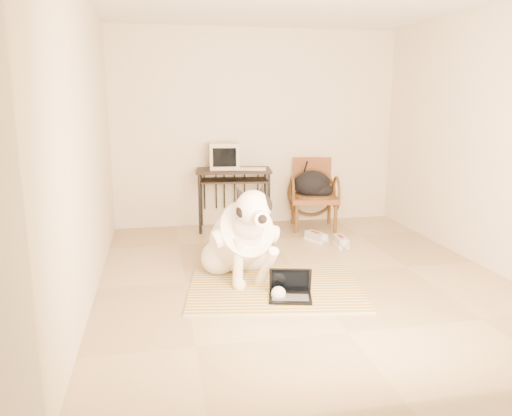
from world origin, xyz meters
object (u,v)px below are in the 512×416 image
object	(u,v)px
dog	(241,239)
computer_desk	(234,178)
backpack	(314,185)
pc_tower	(254,216)
laptop	(290,291)
crt_monitor	(224,156)
rattan_chair	(313,194)

from	to	relation	value
dog	computer_desk	distance (m)	1.97
computer_desk	backpack	distance (m)	1.09
pc_tower	backpack	bearing A→B (deg)	-10.47
laptop	crt_monitor	distance (m)	2.79
rattan_chair	backpack	distance (m)	0.15
computer_desk	pc_tower	xyz separation A→B (m)	(0.27, -0.03, -0.53)
dog	crt_monitor	xyz separation A→B (m)	(0.11, 2.02, 0.59)
pc_tower	backpack	distance (m)	0.92
dog	backpack	distance (m)	2.19
laptop	pc_tower	size ratio (longest dim) A/B	1.04
computer_desk	crt_monitor	world-z (taller)	crt_monitor
computer_desk	crt_monitor	bearing A→B (deg)	143.50
pc_tower	rattan_chair	xyz separation A→B (m)	(0.83, -0.08, 0.30)
rattan_chair	backpack	size ratio (longest dim) A/B	1.83
crt_monitor	pc_tower	size ratio (longest dim) A/B	1.02
rattan_chair	backpack	bearing A→B (deg)	-105.94
dog	rattan_chair	bearing A→B (deg)	54.11
dog	rattan_chair	world-z (taller)	dog
dog	pc_tower	world-z (taller)	dog
pc_tower	crt_monitor	bearing A→B (deg)	163.02
computer_desk	crt_monitor	xyz separation A→B (m)	(-0.12, 0.09, 0.29)
computer_desk	pc_tower	bearing A→B (deg)	-6.78
crt_monitor	rattan_chair	world-z (taller)	crt_monitor
dog	rattan_chair	size ratio (longest dim) A/B	1.47
dog	laptop	size ratio (longest dim) A/B	3.23
dog	crt_monitor	size ratio (longest dim) A/B	3.28
crt_monitor	rattan_chair	distance (m)	1.33
dog	rattan_chair	distance (m)	2.26
laptop	backpack	distance (m)	2.60
laptop	computer_desk	bearing A→B (deg)	92.62
pc_tower	rattan_chair	size ratio (longest dim) A/B	0.44
computer_desk	rattan_chair	world-z (taller)	rattan_chair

